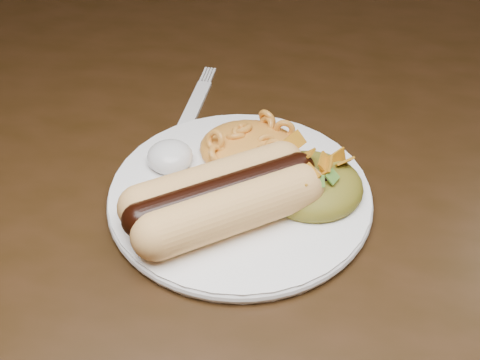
# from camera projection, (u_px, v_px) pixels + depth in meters

# --- Properties ---
(table) EXTENTS (1.60, 0.90, 0.75)m
(table) POSITION_uv_depth(u_px,v_px,m) (279.00, 163.00, 0.67)
(table) COLOR black
(table) RESTS_ON floor
(plate) EXTENTS (0.25, 0.25, 0.01)m
(plate) POSITION_uv_depth(u_px,v_px,m) (240.00, 194.00, 0.48)
(plate) COLOR white
(plate) RESTS_ON table
(hotdog) EXTENTS (0.13, 0.14, 0.04)m
(hotdog) POSITION_uv_depth(u_px,v_px,m) (223.00, 196.00, 0.44)
(hotdog) COLOR #FDC960
(hotdog) RESTS_ON plate
(mac_and_cheese) EXTENTS (0.12, 0.11, 0.04)m
(mac_and_cheese) POSITION_uv_depth(u_px,v_px,m) (250.00, 137.00, 0.51)
(mac_and_cheese) COLOR yellow
(mac_and_cheese) RESTS_ON plate
(sour_cream) EXTENTS (0.05, 0.05, 0.03)m
(sour_cream) POSITION_uv_depth(u_px,v_px,m) (169.00, 153.00, 0.50)
(sour_cream) COLOR white
(sour_cream) RESTS_ON plate
(taco_salad) EXTENTS (0.09, 0.08, 0.04)m
(taco_salad) POSITION_uv_depth(u_px,v_px,m) (312.00, 177.00, 0.47)
(taco_salad) COLOR #A76E1E
(taco_salad) RESTS_ON plate
(fork) EXTENTS (0.02, 0.13, 0.00)m
(fork) POSITION_uv_depth(u_px,v_px,m) (194.00, 108.00, 0.59)
(fork) COLOR white
(fork) RESTS_ON table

